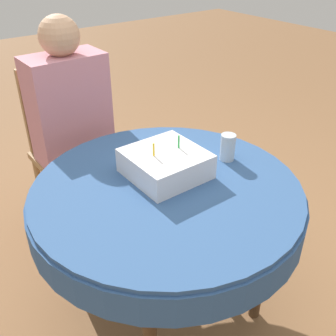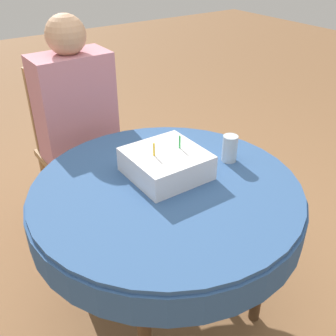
{
  "view_description": "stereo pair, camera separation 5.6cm",
  "coord_description": "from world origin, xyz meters",
  "px_view_note": "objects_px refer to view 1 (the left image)",
  "views": [
    {
      "loc": [
        -0.78,
        -1.04,
        1.57
      ],
      "look_at": [
        0.02,
        0.02,
        0.76
      ],
      "focal_mm": 42.0,
      "sensor_mm": 36.0,
      "label": 1
    },
    {
      "loc": [
        -0.73,
        -1.07,
        1.57
      ],
      "look_at": [
        0.02,
        0.02,
        0.76
      ],
      "focal_mm": 42.0,
      "sensor_mm": 36.0,
      "label": 2
    }
  ],
  "objects_px": {
    "person": "(71,112)",
    "birthday_cake": "(165,163)",
    "drinking_glass": "(228,147)",
    "chair": "(69,144)"
  },
  "relations": [
    {
      "from": "birthday_cake",
      "to": "drinking_glass",
      "type": "bearing_deg",
      "value": -11.9
    },
    {
      "from": "chair",
      "to": "birthday_cake",
      "type": "relative_size",
      "value": 3.24
    },
    {
      "from": "person",
      "to": "birthday_cake",
      "type": "height_order",
      "value": "person"
    },
    {
      "from": "birthday_cake",
      "to": "drinking_glass",
      "type": "xyz_separation_m",
      "value": [
        0.29,
        -0.06,
        0.01
      ]
    },
    {
      "from": "birthday_cake",
      "to": "person",
      "type": "bearing_deg",
      "value": 95.46
    },
    {
      "from": "chair",
      "to": "drinking_glass",
      "type": "distance_m",
      "value": 1.0
    },
    {
      "from": "person",
      "to": "birthday_cake",
      "type": "relative_size",
      "value": 4.19
    },
    {
      "from": "chair",
      "to": "person",
      "type": "distance_m",
      "value": 0.25
    },
    {
      "from": "person",
      "to": "drinking_glass",
      "type": "height_order",
      "value": "person"
    },
    {
      "from": "person",
      "to": "drinking_glass",
      "type": "xyz_separation_m",
      "value": [
        0.36,
        -0.8,
        0.02
      ]
    }
  ]
}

